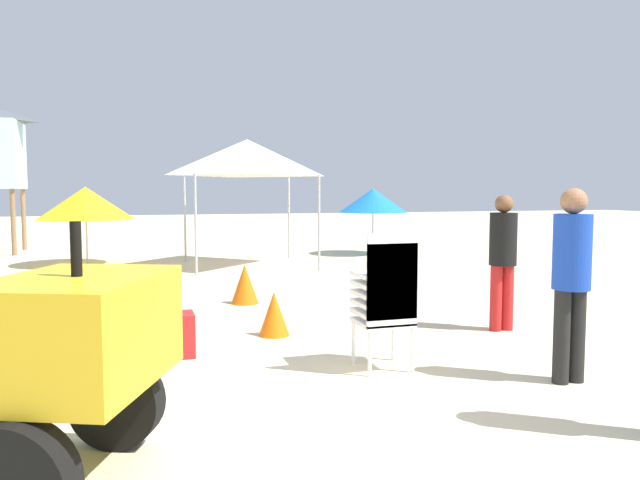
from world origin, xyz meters
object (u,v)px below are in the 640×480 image
stacked_plastic_chairs (387,292)px  beach_umbrella_left (86,203)px  lifeguard_near_left (503,253)px  cooler_box (164,336)px  lifeguard_near_center (571,272)px  traffic_cone_far (245,284)px  traffic_cone_near (274,314)px  popup_canopy (247,158)px  beach_umbrella_mid (373,201)px

stacked_plastic_chairs → beach_umbrella_left: beach_umbrella_left is taller
lifeguard_near_left → beach_umbrella_left: bearing=121.9°
beach_umbrella_left → cooler_box: 8.54m
lifeguard_near_center → traffic_cone_far: size_ratio=2.90×
lifeguard_near_left → traffic_cone_far: size_ratio=2.78×
stacked_plastic_chairs → traffic_cone_near: 1.86m
cooler_box → popup_canopy: bearing=73.1°
beach_umbrella_left → lifeguard_near_left: bearing=-58.1°
lifeguard_near_center → popup_canopy: bearing=97.3°
lifeguard_near_left → popup_canopy: size_ratio=0.58×
lifeguard_near_left → lifeguard_near_center: bearing=-107.6°
beach_umbrella_mid → cooler_box: beach_umbrella_mid is taller
lifeguard_near_center → popup_canopy: 9.19m
lifeguard_near_center → beach_umbrella_mid: size_ratio=0.94×
lifeguard_near_center → beach_umbrella_mid: 10.75m
lifeguard_near_center → stacked_plastic_chairs: bearing=150.6°
beach_umbrella_mid → popup_canopy: bearing=-158.1°
lifeguard_near_left → beach_umbrella_left: size_ratio=0.77×
lifeguard_near_center → beach_umbrella_mid: bearing=76.8°
lifeguard_near_center → traffic_cone_near: bearing=130.3°
traffic_cone_near → cooler_box: (-1.26, -0.56, -0.04)m
beach_umbrella_left → beach_umbrella_mid: (7.07, 0.23, 0.02)m
stacked_plastic_chairs → beach_umbrella_left: 10.01m
beach_umbrella_mid → cooler_box: 10.42m
popup_canopy → beach_umbrella_left: 3.81m
beach_umbrella_left → traffic_cone_near: beach_umbrella_left is taller
lifeguard_near_center → beach_umbrella_mid: (2.46, 10.46, 0.45)m
popup_canopy → beach_umbrella_left: popup_canopy is taller
popup_canopy → traffic_cone_far: popup_canopy is taller
popup_canopy → traffic_cone_far: bearing=-101.1°
lifeguard_near_left → popup_canopy: (-1.75, 7.13, 1.48)m
popup_canopy → traffic_cone_near: size_ratio=5.52×
traffic_cone_far → traffic_cone_near: bearing=-90.9°
traffic_cone_near → beach_umbrella_mid: bearing=60.6°
lifeguard_near_center → cooler_box: size_ratio=2.87×
stacked_plastic_chairs → cooler_box: size_ratio=2.19×
popup_canopy → cooler_box: size_ratio=4.78×
beach_umbrella_left → beach_umbrella_mid: size_ratio=1.17×
lifeguard_near_left → traffic_cone_far: 3.78m
traffic_cone_far → cooler_box: traffic_cone_far is taller
beach_umbrella_left → beach_umbrella_mid: 7.07m
lifeguard_near_left → lifeguard_near_center: lifeguard_near_center is taller
popup_canopy → beach_umbrella_left: size_ratio=1.34×
lifeguard_near_center → cooler_box: 3.89m
traffic_cone_near → cooler_box: size_ratio=0.87×
beach_umbrella_left → traffic_cone_near: 8.28m
lifeguard_near_center → popup_canopy: (-1.15, 9.01, 1.44)m
lifeguard_near_center → cooler_box: lifeguard_near_center is taller
lifeguard_near_left → traffic_cone_far: lifeguard_near_left is taller
beach_umbrella_left → traffic_cone_far: bearing=-65.7°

